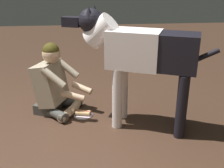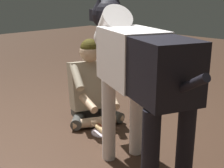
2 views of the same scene
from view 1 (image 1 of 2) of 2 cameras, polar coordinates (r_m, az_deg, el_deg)
name	(u,v)px [view 1 (image 1 of 2)]	position (r m, az deg, el deg)	size (l,w,h in m)	color
ground_plane	(52,145)	(2.80, -12.58, -12.42)	(14.78, 14.78, 0.00)	#3E291D
person_sitting_on_floor	(54,85)	(3.29, -12.09, -0.13)	(0.73, 0.62, 0.86)	#41413D
large_dog	(140,53)	(2.79, 5.90, 6.47)	(1.50, 0.78, 1.28)	silver
hot_dog_on_plate	(83,113)	(3.27, -6.10, -6.19)	(0.23, 0.23, 0.06)	silver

